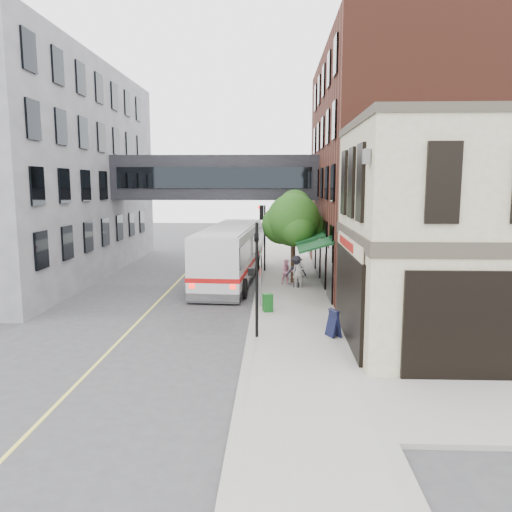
# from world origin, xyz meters

# --- Properties ---
(ground) EXTENTS (120.00, 120.00, 0.00)m
(ground) POSITION_xyz_m (0.00, 0.00, 0.00)
(ground) COLOR #38383A
(ground) RESTS_ON ground
(sidewalk_main) EXTENTS (4.00, 60.00, 0.15)m
(sidewalk_main) POSITION_xyz_m (2.00, 14.00, 0.07)
(sidewalk_main) COLOR gray
(sidewalk_main) RESTS_ON ground
(corner_building) EXTENTS (10.19, 8.12, 8.45)m
(corner_building) POSITION_xyz_m (8.97, 2.00, 4.21)
(corner_building) COLOR tan
(corner_building) RESTS_ON ground
(brick_building) EXTENTS (13.76, 18.00, 14.00)m
(brick_building) POSITION_xyz_m (9.98, 15.00, 6.99)
(brick_building) COLOR #4E2318
(brick_building) RESTS_ON ground
(opposite_building) EXTENTS (14.00, 24.00, 14.00)m
(opposite_building) POSITION_xyz_m (-17.00, 16.00, 7.00)
(opposite_building) COLOR #5F5E63
(opposite_building) RESTS_ON ground
(skyway_bridge) EXTENTS (14.00, 3.18, 3.00)m
(skyway_bridge) POSITION_xyz_m (-3.00, 18.00, 6.50)
(skyway_bridge) COLOR black
(skyway_bridge) RESTS_ON ground
(traffic_signal_near) EXTENTS (0.44, 0.22, 4.60)m
(traffic_signal_near) POSITION_xyz_m (0.37, 2.00, 2.98)
(traffic_signal_near) COLOR black
(traffic_signal_near) RESTS_ON sidewalk_main
(traffic_signal_far) EXTENTS (0.53, 0.28, 4.50)m
(traffic_signal_far) POSITION_xyz_m (0.26, 17.00, 3.34)
(traffic_signal_far) COLOR black
(traffic_signal_far) RESTS_ON sidewalk_main
(street_sign_pole) EXTENTS (0.08, 0.75, 3.00)m
(street_sign_pole) POSITION_xyz_m (0.39, 7.00, 1.93)
(street_sign_pole) COLOR gray
(street_sign_pole) RESTS_ON sidewalk_main
(street_tree) EXTENTS (3.80, 3.20, 5.60)m
(street_tree) POSITION_xyz_m (2.19, 13.22, 3.91)
(street_tree) COLOR #382619
(street_tree) RESTS_ON sidewalk_main
(lane_marking) EXTENTS (0.12, 40.00, 0.01)m
(lane_marking) POSITION_xyz_m (-5.00, 10.00, 0.01)
(lane_marking) COLOR #D8CC4C
(lane_marking) RESTS_ON ground
(bus) EXTENTS (3.69, 12.80, 3.40)m
(bus) POSITION_xyz_m (-1.65, 13.84, 1.91)
(bus) COLOR silver
(bus) RESTS_ON ground
(pedestrian_a) EXTENTS (0.69, 0.49, 1.80)m
(pedestrian_a) POSITION_xyz_m (2.46, 11.45, 1.05)
(pedestrian_a) COLOR beige
(pedestrian_a) RESTS_ON sidewalk_main
(pedestrian_b) EXTENTS (0.82, 0.69, 1.51)m
(pedestrian_b) POSITION_xyz_m (1.82, 12.30, 0.91)
(pedestrian_b) COLOR pink
(pedestrian_b) RESTS_ON sidewalk_main
(pedestrian_c) EXTENTS (1.32, 0.93, 1.86)m
(pedestrian_c) POSITION_xyz_m (2.36, 11.48, 1.08)
(pedestrian_c) COLOR black
(pedestrian_c) RESTS_ON sidewalk_main
(newspaper_box) EXTENTS (0.53, 0.49, 0.86)m
(newspaper_box) POSITION_xyz_m (0.77, 5.92, 0.58)
(newspaper_box) COLOR #124F17
(newspaper_box) RESTS_ON sidewalk_main
(sandwich_board) EXTENTS (0.61, 0.72, 1.09)m
(sandwich_board) POSITION_xyz_m (3.42, 2.16, 0.69)
(sandwich_board) COLOR black
(sandwich_board) RESTS_ON sidewalk_main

